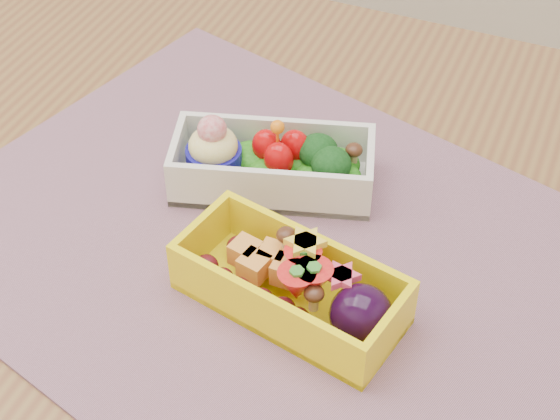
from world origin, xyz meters
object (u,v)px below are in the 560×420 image
at_px(bento_white, 272,164).
at_px(bento_yellow, 295,285).
at_px(placemat, 269,247).
at_px(table, 210,336).

distance_m(bento_white, bento_yellow, 0.13).
relative_size(placemat, bento_white, 2.91).
height_order(table, placemat, placemat).
bearing_deg(bento_white, bento_yellow, -76.61).
relative_size(bento_white, bento_yellow, 1.01).
bearing_deg(placemat, table, -148.76).
xyz_separation_m(placemat, bento_yellow, (0.04, -0.05, 0.03)).
height_order(table, bento_yellow, bento_yellow).
distance_m(placemat, bento_white, 0.08).
distance_m(table, bento_yellow, 0.15).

